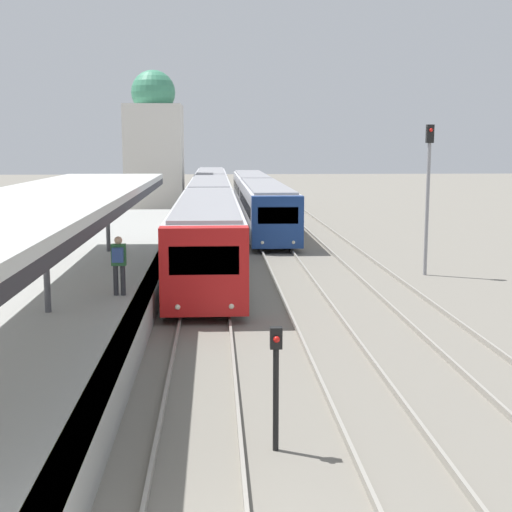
{
  "coord_description": "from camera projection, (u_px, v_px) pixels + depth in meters",
  "views": [
    {
      "loc": [
        0.31,
        -6.85,
        5.09
      ],
      "look_at": [
        1.63,
        15.86,
        1.54
      ],
      "focal_mm": 50.0,
      "sensor_mm": 36.0,
      "label": 1
    }
  ],
  "objects": [
    {
      "name": "platform_canopy",
      "position": [
        45.0,
        200.0,
        17.53
      ],
      "size": [
        4.0,
        26.08,
        2.96
      ],
      "color": "beige",
      "rests_on": "station_platform"
    },
    {
      "name": "signal_mast_far",
      "position": [
        428.0,
        183.0,
        27.66
      ],
      "size": [
        0.28,
        0.29,
        5.87
      ],
      "color": "gray",
      "rests_on": "ground_plane"
    },
    {
      "name": "person_on_platform",
      "position": [
        119.0,
        261.0,
        19.79
      ],
      "size": [
        0.4,
        0.4,
        1.66
      ],
      "color": "#2D2D33",
      "rests_on": "station_platform"
    },
    {
      "name": "signal_post_near",
      "position": [
        276.0,
        376.0,
        11.81
      ],
      "size": [
        0.2,
        0.21,
        2.13
      ],
      "color": "black",
      "rests_on": "ground_plane"
    },
    {
      "name": "distant_domed_building",
      "position": [
        154.0,
        146.0,
        54.82
      ],
      "size": [
        4.37,
        4.37,
        10.74
      ],
      "color": "silver",
      "rests_on": "ground_plane"
    },
    {
      "name": "train_far",
      "position": [
        257.0,
        196.0,
        49.17
      ],
      "size": [
        2.46,
        32.2,
        2.85
      ],
      "color": "navy",
      "rests_on": "ground_plane"
    },
    {
      "name": "train_near",
      "position": [
        210.0,
        200.0,
        45.53
      ],
      "size": [
        2.55,
        51.78,
        2.92
      ],
      "color": "red",
      "rests_on": "ground_plane"
    }
  ]
}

